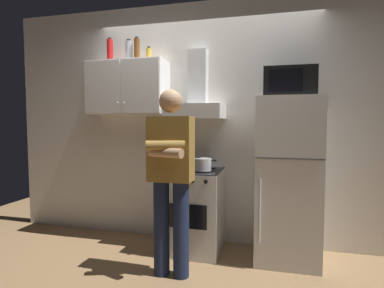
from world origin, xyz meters
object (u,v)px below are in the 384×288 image
(stove_oven, at_px, (193,210))
(person_standing, at_px, (171,175))
(bottle_soda_red, at_px, (110,51))
(upper_cabinet, at_px, (128,88))
(microwave, at_px, (289,83))
(cooking_pot, at_px, (203,164))
(bottle_beer_brown, at_px, (137,49))
(range_hood, at_px, (196,100))
(bottle_canister_steel, at_px, (129,51))
(refrigerator, at_px, (287,179))
(bottle_spice_jar, at_px, (149,54))

(stove_oven, relative_size, person_standing, 0.53)
(stove_oven, height_order, bottle_soda_red, bottle_soda_red)
(upper_cabinet, xyz_separation_m, microwave, (1.75, -0.11, -0.01))
(cooking_pot, bearing_deg, bottle_beer_brown, 163.89)
(person_standing, bearing_deg, range_hood, 86.09)
(upper_cabinet, height_order, stove_oven, upper_cabinet)
(stove_oven, xyz_separation_m, bottle_soda_red, (-1.02, 0.14, 1.75))
(person_standing, bearing_deg, stove_oven, 85.28)
(bottle_soda_red, distance_m, bottle_canister_steel, 0.24)
(person_standing, bearing_deg, cooking_pot, 69.70)
(stove_oven, bearing_deg, refrigerator, 0.04)
(stove_oven, relative_size, bottle_soda_red, 3.17)
(bottle_beer_brown, bearing_deg, range_hood, 1.04)
(bottle_soda_red, relative_size, bottle_beer_brown, 1.07)
(refrigerator, xyz_separation_m, bottle_canister_steel, (-1.73, 0.13, 1.36))
(cooking_pot, bearing_deg, person_standing, -110.30)
(upper_cabinet, bearing_deg, cooking_pot, -14.73)
(upper_cabinet, distance_m, bottle_soda_red, 0.48)
(refrigerator, relative_size, bottle_beer_brown, 6.21)
(bottle_beer_brown, bearing_deg, microwave, -3.35)
(range_hood, height_order, bottle_canister_steel, bottle_canister_steel)
(refrigerator, bearing_deg, upper_cabinet, 175.93)
(person_standing, xyz_separation_m, bottle_spice_jar, (-0.51, 0.77, 1.22))
(bottle_spice_jar, bearing_deg, cooking_pot, -22.61)
(refrigerator, relative_size, microwave, 3.33)
(range_hood, relative_size, bottle_spice_jar, 4.78)
(stove_oven, bearing_deg, upper_cabinet, 171.10)
(refrigerator, xyz_separation_m, microwave, (-0.00, 0.02, 0.94))
(stove_oven, height_order, cooking_pot, cooking_pot)
(cooking_pot, relative_size, bottle_spice_jar, 1.76)
(person_standing, relative_size, cooking_pot, 5.95)
(person_standing, height_order, bottle_soda_red, bottle_soda_red)
(bottle_soda_red, xyz_separation_m, bottle_canister_steel, (0.24, -0.01, -0.02))
(bottle_soda_red, bearing_deg, upper_cabinet, -2.72)
(range_hood, bearing_deg, cooking_pot, -62.12)
(bottle_spice_jar, bearing_deg, person_standing, -56.71)
(stove_oven, relative_size, bottle_canister_steel, 3.65)
(bottle_spice_jar, xyz_separation_m, bottle_canister_steel, (-0.22, -0.04, 0.04))
(range_hood, xyz_separation_m, bottle_beer_brown, (-0.68, -0.01, 0.57))
(bottle_beer_brown, bearing_deg, stove_oven, -9.56)
(bottle_spice_jar, xyz_separation_m, bottle_beer_brown, (-0.12, -0.05, 0.05))
(refrigerator, relative_size, person_standing, 0.98)
(cooking_pot, bearing_deg, upper_cabinet, 165.27)
(refrigerator, relative_size, bottle_canister_steel, 6.68)
(stove_oven, distance_m, bottle_spice_jar, 1.79)
(range_hood, height_order, cooking_pot, range_hood)
(range_hood, xyz_separation_m, bottle_canister_steel, (-0.78, 0.00, 0.57))
(upper_cabinet, xyz_separation_m, bottle_spice_jar, (0.24, 0.04, 0.37))
(cooking_pot, bearing_deg, microwave, 9.57)
(upper_cabinet, xyz_separation_m, cooking_pot, (0.93, -0.24, -0.81))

